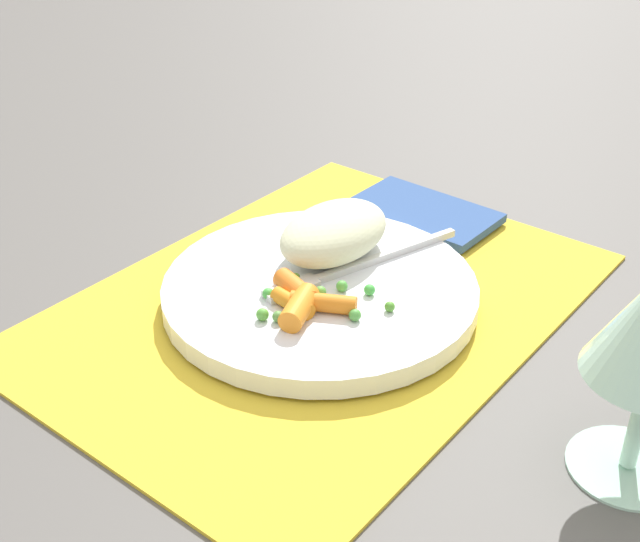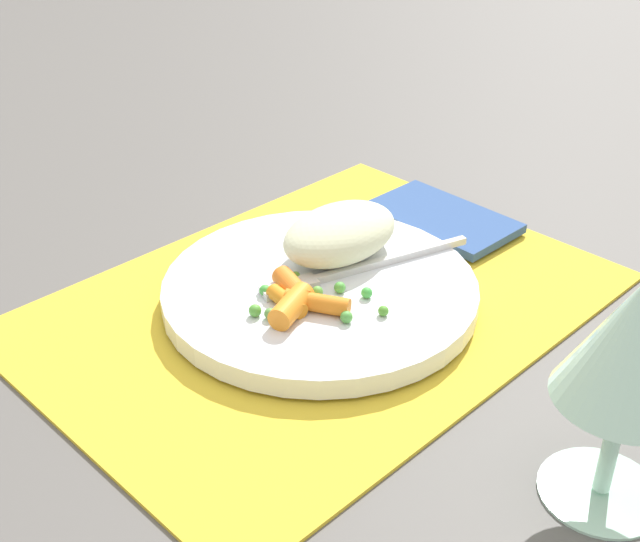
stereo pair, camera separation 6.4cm
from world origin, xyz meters
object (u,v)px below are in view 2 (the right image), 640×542
at_px(carrot_portion, 298,300).
at_px(napkin, 442,218).
at_px(fork, 347,272).
at_px(plate, 320,291).
at_px(rice_mound, 340,233).
at_px(wine_glass, 634,347).

relative_size(carrot_portion, napkin, 0.53).
relative_size(fork, napkin, 1.37).
distance_m(plate, carrot_portion, 0.04).
bearing_deg(rice_mound, carrot_portion, 23.08).
bearing_deg(wine_glass, napkin, -125.84).
bearing_deg(carrot_portion, plate, -157.83).
height_order(rice_mound, wine_glass, wine_glass).
relative_size(plate, napkin, 1.87).
bearing_deg(wine_glass, rice_mound, -103.31).
distance_m(plate, fork, 0.03).
distance_m(carrot_portion, napkin, 0.21).
height_order(plate, wine_glass, wine_glass).
xyz_separation_m(carrot_portion, wine_glass, (-0.01, 0.24, 0.08)).
relative_size(rice_mound, wine_glass, 0.72).
distance_m(rice_mound, fork, 0.04).
xyz_separation_m(plate, fork, (-0.02, 0.01, 0.01)).
xyz_separation_m(wine_glass, napkin, (-0.20, -0.27, -0.10)).
xyz_separation_m(plate, wine_glass, (0.02, 0.26, 0.09)).
height_order(carrot_portion, wine_glass, wine_glass).
bearing_deg(carrot_portion, wine_glass, 93.19).
height_order(rice_mound, carrot_portion, rice_mound).
bearing_deg(fork, rice_mound, -126.26).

